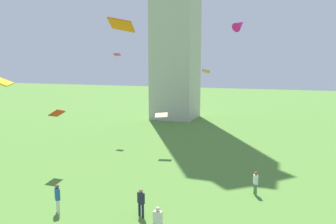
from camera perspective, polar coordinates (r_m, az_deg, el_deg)
The scene contains 11 objects.
person_1 at distance 17.31m, azimuth -1.83°, elevation -18.72°, with size 0.53×0.27×1.70m.
person_2 at distance 19.52m, azimuth -4.82°, elevation -15.48°, with size 0.51×0.45×1.69m.
person_3 at distance 20.92m, azimuth -19.07°, elevation -14.08°, with size 0.52×0.52×1.80m.
person_4 at distance 23.16m, azimuth 15.31°, elevation -11.89°, with size 0.37×0.50×1.66m.
kite_flying_0 at distance 38.78m, azimuth -9.05°, elevation 10.08°, with size 0.83×0.53×0.36m.
kite_flying_1 at distance 34.52m, azimuth 12.64°, elevation 14.91°, with size 1.65×1.94×1.52m.
kite_flying_2 at distance 22.77m, azimuth -27.36°, elevation 4.80°, with size 1.50×1.73×0.56m.
kite_flying_4 at distance 19.71m, azimuth -8.32°, elevation 15.09°, with size 1.65×1.06×0.88m.
kite_flying_5 at distance 28.00m, azimuth -19.13°, elevation -0.21°, with size 0.98×1.50×0.82m.
kite_flying_6 at distance 35.65m, azimuth 6.79°, elevation 7.24°, with size 0.90×0.72×0.50m.
kite_flying_7 at distance 31.63m, azimuth -1.20°, elevation -0.57°, with size 1.41×1.12×0.44m.
Camera 1 is at (6.20, -2.63, 8.84)m, focal length 34.25 mm.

